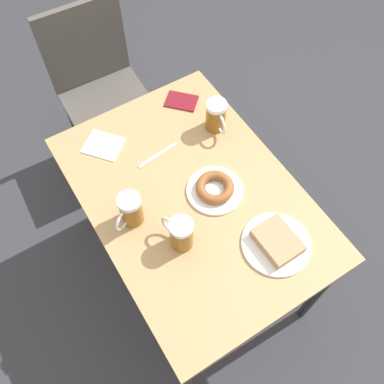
{
  "coord_description": "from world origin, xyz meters",
  "views": [
    {
      "loc": [
        -0.41,
        -0.65,
        2.04
      ],
      "look_at": [
        0.0,
        0.0,
        0.74
      ],
      "focal_mm": 40.0,
      "sensor_mm": 36.0,
      "label": 1
    }
  ],
  "objects_px": {
    "beer_mug_left": "(181,233)",
    "fork": "(158,155)",
    "passport_near_edge": "(181,101)",
    "napkin_folded": "(103,145)",
    "plate_with_donut": "(215,188)",
    "chair": "(97,78)",
    "beer_mug_right": "(216,116)",
    "beer_mug_center": "(130,210)",
    "plate_with_cake": "(277,242)"
  },
  "relations": [
    {
      "from": "napkin_folded",
      "to": "chair",
      "type": "bearing_deg",
      "value": 70.53
    },
    {
      "from": "plate_with_cake",
      "to": "napkin_folded",
      "type": "height_order",
      "value": "plate_with_cake"
    },
    {
      "from": "beer_mug_left",
      "to": "fork",
      "type": "distance_m",
      "value": 0.37
    },
    {
      "from": "napkin_folded",
      "to": "fork",
      "type": "height_order",
      "value": "same"
    },
    {
      "from": "chair",
      "to": "beer_mug_left",
      "type": "relative_size",
      "value": 6.71
    },
    {
      "from": "napkin_folded",
      "to": "beer_mug_right",
      "type": "bearing_deg",
      "value": -20.03
    },
    {
      "from": "beer_mug_center",
      "to": "plate_with_cake",
      "type": "bearing_deg",
      "value": -43.13
    },
    {
      "from": "plate_with_donut",
      "to": "beer_mug_left",
      "type": "bearing_deg",
      "value": -152.76
    },
    {
      "from": "plate_with_cake",
      "to": "beer_mug_right",
      "type": "relative_size",
      "value": 1.78
    },
    {
      "from": "beer_mug_left",
      "to": "chair",
      "type": "bearing_deg",
      "value": 82.26
    },
    {
      "from": "beer_mug_right",
      "to": "beer_mug_center",
      "type": "bearing_deg",
      "value": -158.22
    },
    {
      "from": "beer_mug_left",
      "to": "beer_mug_right",
      "type": "bearing_deg",
      "value": 43.35
    },
    {
      "from": "beer_mug_right",
      "to": "passport_near_edge",
      "type": "height_order",
      "value": "beer_mug_right"
    },
    {
      "from": "beer_mug_center",
      "to": "napkin_folded",
      "type": "height_order",
      "value": "beer_mug_center"
    },
    {
      "from": "passport_near_edge",
      "to": "napkin_folded",
      "type": "bearing_deg",
      "value": -174.87
    },
    {
      "from": "beer_mug_right",
      "to": "fork",
      "type": "height_order",
      "value": "beer_mug_right"
    },
    {
      "from": "beer_mug_right",
      "to": "fork",
      "type": "xyz_separation_m",
      "value": [
        -0.26,
        0.0,
        -0.06
      ]
    },
    {
      "from": "plate_with_cake",
      "to": "passport_near_edge",
      "type": "relative_size",
      "value": 1.54
    },
    {
      "from": "plate_with_donut",
      "to": "beer_mug_right",
      "type": "xyz_separation_m",
      "value": [
        0.17,
        0.24,
        0.05
      ]
    },
    {
      "from": "beer_mug_center",
      "to": "passport_near_edge",
      "type": "relative_size",
      "value": 0.87
    },
    {
      "from": "beer_mug_right",
      "to": "fork",
      "type": "bearing_deg",
      "value": 179.59
    },
    {
      "from": "fork",
      "to": "passport_near_edge",
      "type": "xyz_separation_m",
      "value": [
        0.22,
        0.18,
        0.0
      ]
    },
    {
      "from": "beer_mug_left",
      "to": "napkin_folded",
      "type": "xyz_separation_m",
      "value": [
        -0.05,
        0.5,
        -0.06
      ]
    },
    {
      "from": "beer_mug_center",
      "to": "napkin_folded",
      "type": "bearing_deg",
      "value": 81.16
    },
    {
      "from": "chair",
      "to": "passport_near_edge",
      "type": "bearing_deg",
      "value": -66.99
    },
    {
      "from": "plate_with_donut",
      "to": "napkin_folded",
      "type": "bearing_deg",
      "value": 122.35
    },
    {
      "from": "napkin_folded",
      "to": "beer_mug_left",
      "type": "bearing_deg",
      "value": -84.79
    },
    {
      "from": "plate_with_donut",
      "to": "passport_near_edge",
      "type": "distance_m",
      "value": 0.45
    },
    {
      "from": "plate_with_cake",
      "to": "plate_with_donut",
      "type": "xyz_separation_m",
      "value": [
        -0.06,
        0.28,
        0.0
      ]
    },
    {
      "from": "chair",
      "to": "fork",
      "type": "bearing_deg",
      "value": -90.25
    },
    {
      "from": "beer_mug_left",
      "to": "beer_mug_center",
      "type": "relative_size",
      "value": 1.0
    },
    {
      "from": "beer_mug_right",
      "to": "plate_with_donut",
      "type": "bearing_deg",
      "value": -124.12
    },
    {
      "from": "beer_mug_right",
      "to": "napkin_folded",
      "type": "xyz_separation_m",
      "value": [
        -0.42,
        0.15,
        -0.06
      ]
    },
    {
      "from": "beer_mug_left",
      "to": "beer_mug_right",
      "type": "height_order",
      "value": "same"
    },
    {
      "from": "plate_with_cake",
      "to": "passport_near_edge",
      "type": "bearing_deg",
      "value": 85.1
    },
    {
      "from": "chair",
      "to": "beer_mug_right",
      "type": "distance_m",
      "value": 0.76
    },
    {
      "from": "beer_mug_center",
      "to": "passport_near_edge",
      "type": "height_order",
      "value": "beer_mug_center"
    },
    {
      "from": "beer_mug_left",
      "to": "passport_near_edge",
      "type": "distance_m",
      "value": 0.63
    },
    {
      "from": "beer_mug_center",
      "to": "napkin_folded",
      "type": "relative_size",
      "value": 0.73
    },
    {
      "from": "plate_with_donut",
      "to": "fork",
      "type": "relative_size",
      "value": 1.14
    },
    {
      "from": "plate_with_cake",
      "to": "beer_mug_right",
      "type": "distance_m",
      "value": 0.54
    },
    {
      "from": "plate_with_cake",
      "to": "passport_near_edge",
      "type": "xyz_separation_m",
      "value": [
        0.06,
        0.71,
        -0.01
      ]
    },
    {
      "from": "napkin_folded",
      "to": "passport_near_edge",
      "type": "distance_m",
      "value": 0.37
    },
    {
      "from": "chair",
      "to": "fork",
      "type": "distance_m",
      "value": 0.7
    },
    {
      "from": "chair",
      "to": "napkin_folded",
      "type": "height_order",
      "value": "chair"
    },
    {
      "from": "beer_mug_left",
      "to": "napkin_folded",
      "type": "relative_size",
      "value": 0.73
    },
    {
      "from": "plate_with_cake",
      "to": "plate_with_donut",
      "type": "relative_size",
      "value": 1.15
    },
    {
      "from": "beer_mug_center",
      "to": "chair",
      "type": "bearing_deg",
      "value": 74.59
    },
    {
      "from": "beer_mug_left",
      "to": "fork",
      "type": "xyz_separation_m",
      "value": [
        0.11,
        0.35,
        -0.06
      ]
    },
    {
      "from": "passport_near_edge",
      "to": "beer_mug_right",
      "type": "bearing_deg",
      "value": -76.37
    }
  ]
}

